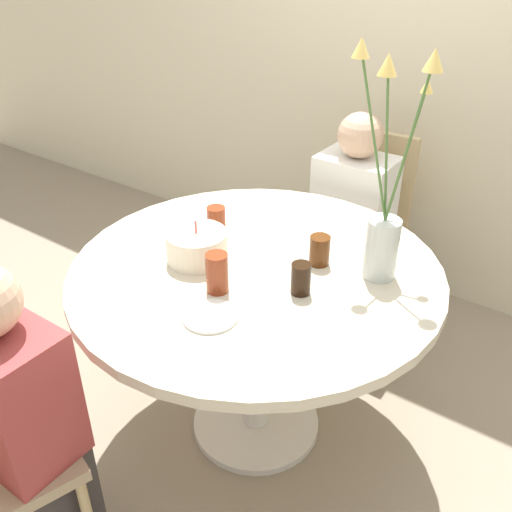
{
  "coord_description": "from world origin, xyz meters",
  "views": [
    {
      "loc": [
        0.96,
        -1.35,
        1.81
      ],
      "look_at": [
        0.0,
        0.0,
        0.81
      ],
      "focal_mm": 40.0,
      "sensor_mm": 36.0,
      "label": 1
    }
  ],
  "objects": [
    {
      "name": "drink_glass_3",
      "position": [
        -0.25,
        0.1,
        0.83
      ],
      "size": [
        0.07,
        0.07,
        0.11
      ],
      "color": "maroon",
      "rests_on": "dining_table"
    },
    {
      "name": "person_guest",
      "position": [
        -0.05,
        0.85,
        0.51
      ],
      "size": [
        0.34,
        0.24,
        1.09
      ],
      "color": "#383333",
      "rests_on": "ground_plane"
    },
    {
      "name": "drink_glass_2",
      "position": [
        -0.02,
        -0.19,
        0.84
      ],
      "size": [
        0.07,
        0.07,
        0.13
      ],
      "color": "maroon",
      "rests_on": "dining_table"
    },
    {
      "name": "side_plate",
      "position": [
        0.06,
        -0.32,
        0.78
      ],
      "size": [
        0.17,
        0.17,
        0.01
      ],
      "color": "white",
      "rests_on": "dining_table"
    },
    {
      "name": "person_woman",
      "position": [
        -0.26,
        -0.81,
        0.51
      ],
      "size": [
        0.34,
        0.24,
        1.09
      ],
      "color": "#383333",
      "rests_on": "ground_plane"
    },
    {
      "name": "flower_vase",
      "position": [
        0.36,
        0.21,
        1.01
      ],
      "size": [
        0.26,
        0.23,
        0.74
      ],
      "color": "silver",
      "rests_on": "dining_table"
    },
    {
      "name": "wall_back",
      "position": [
        0.0,
        1.41,
        1.3
      ],
      "size": [
        8.0,
        0.05,
        2.6
      ],
      "color": "beige",
      "rests_on": "ground_plane"
    },
    {
      "name": "drink_glass_1",
      "position": [
        0.17,
        0.14,
        0.83
      ],
      "size": [
        0.07,
        0.07,
        0.1
      ],
      "color": "#51280F",
      "rests_on": "dining_table"
    },
    {
      "name": "birthday_cake",
      "position": [
        -0.19,
        -0.08,
        0.83
      ],
      "size": [
        0.21,
        0.21,
        0.15
      ],
      "color": "white",
      "rests_on": "dining_table"
    },
    {
      "name": "drink_glass_0",
      "position": [
        0.21,
        -0.05,
        0.83
      ],
      "size": [
        0.06,
        0.06,
        0.11
      ],
      "color": "black",
      "rests_on": "dining_table"
    },
    {
      "name": "chair_left_flank",
      "position": [
        -0.06,
        1.01,
        0.53
      ],
      "size": [
        0.42,
        0.42,
        0.93
      ],
      "rotation": [
        0.0,
        0.0,
        0.06
      ],
      "color": "#9E896B",
      "rests_on": "ground_plane"
    },
    {
      "name": "dining_table",
      "position": [
        0.0,
        0.0,
        0.65
      ],
      "size": [
        1.28,
        1.28,
        0.77
      ],
      "color": "beige",
      "rests_on": "ground_plane"
    },
    {
      "name": "ground_plane",
      "position": [
        0.0,
        0.0,
        0.0
      ],
      "size": [
        16.0,
        16.0,
        0.0
      ],
      "primitive_type": "plane",
      "color": "gray"
    }
  ]
}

